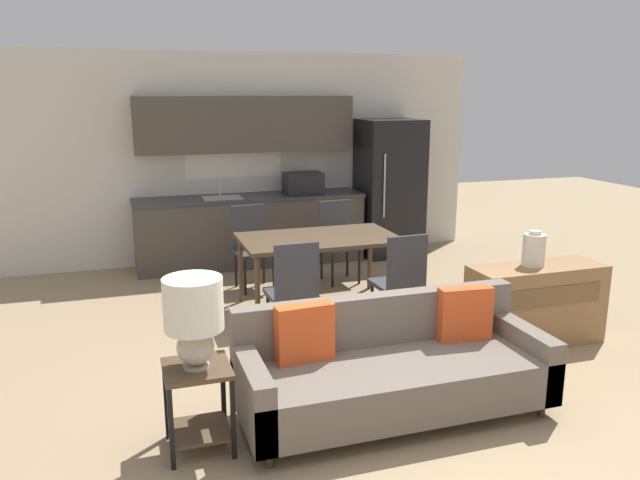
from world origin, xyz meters
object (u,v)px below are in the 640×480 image
at_px(table_lamp, 194,314).
at_px(couch, 391,368).
at_px(dining_table, 319,242).
at_px(side_table, 198,394).
at_px(vase, 534,249).
at_px(refrigerator, 389,188).
at_px(credenza, 535,304).
at_px(dining_chair_near_right, 400,278).
at_px(dining_chair_far_left, 252,244).
at_px(dining_chair_near_left, 293,288).
at_px(dining_chair_far_right, 338,238).

bearing_deg(table_lamp, couch, 3.19).
bearing_deg(dining_table, side_table, -123.67).
bearing_deg(vase, refrigerator, 88.43).
bearing_deg(couch, credenza, 23.11).
bearing_deg(side_table, dining_chair_near_right, 34.98).
bearing_deg(dining_chair_far_left, dining_chair_near_right, -65.83).
bearing_deg(dining_chair_far_left, dining_chair_near_left, -96.28).
height_order(table_lamp, dining_chair_far_left, table_lamp).
bearing_deg(side_table, vase, 15.27).
bearing_deg(dining_chair_near_left, dining_chair_near_right, 177.44).
distance_m(couch, dining_chair_far_right, 3.17).
relative_size(credenza, vase, 3.87).
height_order(side_table, dining_chair_near_right, dining_chair_near_right).
distance_m(side_table, dining_chair_far_right, 3.76).
xyz_separation_m(credenza, dining_chair_far_right, (-1.04, 2.35, 0.16)).
bearing_deg(dining_chair_far_left, couch, -90.64).
distance_m(couch, vase, 1.94).
distance_m(dining_table, side_table, 2.79).
xyz_separation_m(vase, dining_chair_near_right, (-0.98, 0.61, -0.35)).
relative_size(refrigerator, table_lamp, 3.22).
distance_m(vase, dining_chair_far_left, 3.12).
bearing_deg(side_table, refrigerator, 52.72).
distance_m(dining_chair_near_right, dining_chair_far_left, 2.03).
distance_m(dining_table, couch, 2.28).
relative_size(refrigerator, couch, 0.86).
xyz_separation_m(dining_table, dining_chair_far_right, (0.51, 0.85, -0.18)).
bearing_deg(dining_chair_far_left, table_lamp, -114.33).
relative_size(table_lamp, dining_chair_near_right, 0.60).
bearing_deg(dining_chair_near_right, dining_chair_far_right, -92.20).
xyz_separation_m(credenza, vase, (-0.05, 0.02, 0.50)).
distance_m(credenza, dining_chair_near_right, 1.22).
xyz_separation_m(couch, dining_chair_far_left, (-0.33, 3.11, 0.19)).
distance_m(dining_table, vase, 2.11).
bearing_deg(credenza, dining_chair_far_left, 131.14).
bearing_deg(credenza, dining_chair_near_left, 162.36).
distance_m(couch, credenza, 1.90).
bearing_deg(dining_table, dining_chair_far_left, 120.92).
relative_size(dining_table, vase, 5.10).
relative_size(couch, dining_chair_far_right, 2.27).
bearing_deg(table_lamp, side_table, 73.92).
xyz_separation_m(dining_table, dining_chair_far_left, (-0.52, 0.87, -0.18)).
bearing_deg(couch, dining_chair_near_right, 62.53).
bearing_deg(refrigerator, dining_chair_far_right, -138.62).
relative_size(vase, dining_chair_far_right, 0.33).
height_order(refrigerator, dining_chair_near_right, refrigerator).
height_order(table_lamp, dining_chair_far_right, table_lamp).
height_order(couch, vase, vase).
height_order(dining_table, credenza, dining_table).
height_order(couch, dining_chair_far_right, dining_chair_far_right).
height_order(refrigerator, couch, refrigerator).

